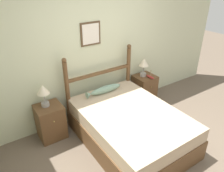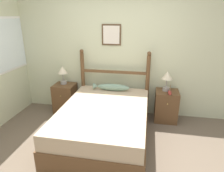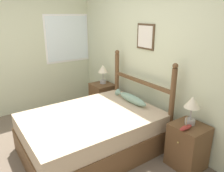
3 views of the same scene
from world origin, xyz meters
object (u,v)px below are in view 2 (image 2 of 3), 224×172
table_lamp_left (63,72)px  fish_pillow (111,87)px  table_lamp_right (167,77)px  bed (104,123)px  model_boat (170,93)px  nightstand_right (166,106)px  nightstand_left (65,98)px

table_lamp_left → fish_pillow: size_ratio=0.54×
fish_pillow → table_lamp_right: bearing=6.9°
table_lamp_right → bed: bearing=-139.1°
table_lamp_left → model_boat: (2.19, -0.17, -0.24)m
nightstand_right → model_boat: bearing=-78.2°
table_lamp_left → table_lamp_right: (2.13, -0.01, 0.00)m
fish_pillow → model_boat: bearing=-1.8°
bed → fish_pillow: (-0.03, 0.77, 0.37)m
nightstand_left → fish_pillow: size_ratio=0.85×
nightstand_left → table_lamp_right: table_lamp_right is taller
model_boat → nightstand_right: bearing=101.8°
table_lamp_right → fish_pillow: table_lamp_right is taller
nightstand_right → fish_pillow: bearing=-175.0°
nightstand_right → bed: bearing=-141.0°
bed → nightstand_left: bearing=141.0°
bed → table_lamp_right: table_lamp_right is taller
bed → model_boat: bearing=33.8°
table_lamp_left → model_boat: 2.21m
nightstand_left → table_lamp_right: 2.18m
nightstand_right → fish_pillow: fish_pillow is taller
model_boat → nightstand_left: bearing=176.5°
table_lamp_left → fish_pillow: bearing=-7.4°
nightstand_left → nightstand_right: same height
nightstand_right → table_lamp_right: 0.58m
bed → nightstand_left: size_ratio=3.20×
table_lamp_right → table_lamp_left: bearing=179.7°
table_lamp_right → fish_pillow: bearing=-173.1°
table_lamp_right → fish_pillow: size_ratio=0.54×
fish_pillow → bed: bearing=-88.0°
table_lamp_left → table_lamp_right: 2.13m
table_lamp_left → table_lamp_right: size_ratio=1.00×
fish_pillow → table_lamp_left: bearing=172.6°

